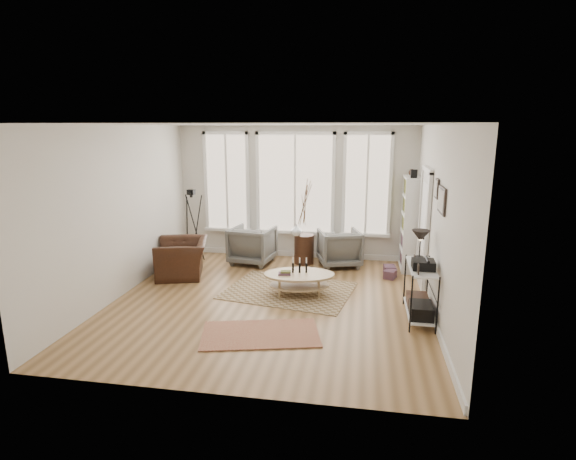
% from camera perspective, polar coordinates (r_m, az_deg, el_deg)
% --- Properties ---
extents(room, '(5.50, 5.54, 2.90)m').
position_cam_1_polar(room, '(7.27, -2.15, 1.56)').
color(room, '#A07648').
rests_on(room, ground).
extents(bay_window, '(4.14, 0.12, 2.24)m').
position_cam_1_polar(bay_window, '(9.86, 0.90, 5.65)').
color(bay_window, '#DCB78F').
rests_on(bay_window, ground).
extents(door, '(0.09, 1.06, 2.22)m').
position_cam_1_polar(door, '(8.36, 16.89, 0.38)').
color(door, silver).
rests_on(door, ground).
extents(bookcase, '(0.31, 0.85, 2.06)m').
position_cam_1_polar(bookcase, '(9.42, 15.23, 0.82)').
color(bookcase, white).
rests_on(bookcase, ground).
extents(low_shelf, '(0.38, 1.08, 1.30)m').
position_cam_1_polar(low_shelf, '(7.12, 16.44, -6.88)').
color(low_shelf, white).
rests_on(low_shelf, ground).
extents(wall_art, '(0.04, 0.88, 0.44)m').
position_cam_1_polar(wall_art, '(6.85, 18.79, 3.99)').
color(wall_art, black).
rests_on(wall_art, ground).
extents(rug_main, '(2.42, 1.99, 0.01)m').
position_cam_1_polar(rug_main, '(8.10, 0.11, -7.68)').
color(rug_main, brown).
rests_on(rug_main, ground).
extents(rug_runner, '(1.81, 1.27, 0.01)m').
position_cam_1_polar(rug_runner, '(6.51, -3.51, -13.01)').
color(rug_runner, maroon).
rests_on(rug_runner, ground).
extents(coffee_table, '(1.32, 0.94, 0.56)m').
position_cam_1_polar(coffee_table, '(7.83, 1.38, -6.14)').
color(coffee_table, tan).
rests_on(coffee_table, ground).
extents(armchair_left, '(0.97, 0.99, 0.80)m').
position_cam_1_polar(armchair_left, '(9.63, -4.53, -1.89)').
color(armchair_left, '#62625D').
rests_on(armchair_left, ground).
extents(armchair_right, '(1.03, 1.05, 0.77)m').
position_cam_1_polar(armchair_right, '(9.49, 6.52, -2.26)').
color(armchair_right, '#62625D').
rests_on(armchair_right, ground).
extents(side_table, '(0.42, 0.42, 1.75)m').
position_cam_1_polar(side_table, '(9.49, 2.08, 0.66)').
color(side_table, '#351B10').
rests_on(side_table, ground).
extents(vase, '(0.28, 0.28, 0.24)m').
position_cam_1_polar(vase, '(9.43, 1.07, -0.00)').
color(vase, silver).
rests_on(vase, side_table).
extents(accent_chair, '(1.31, 1.22, 0.70)m').
position_cam_1_polar(accent_chair, '(9.07, -13.26, -3.47)').
color(accent_chair, '#351B10').
rests_on(accent_chair, ground).
extents(tripod_camera, '(0.55, 0.55, 1.57)m').
position_cam_1_polar(tripod_camera, '(9.88, -11.98, 0.17)').
color(tripod_camera, black).
rests_on(tripod_camera, ground).
extents(book_stack_near, '(0.25, 0.30, 0.18)m').
position_cam_1_polar(book_stack_near, '(9.17, 12.77, -4.99)').
color(book_stack_near, maroon).
rests_on(book_stack_near, ground).
extents(book_stack_far, '(0.27, 0.31, 0.16)m').
position_cam_1_polar(book_stack_far, '(8.94, 12.84, -5.49)').
color(book_stack_far, maroon).
rests_on(book_stack_far, ground).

